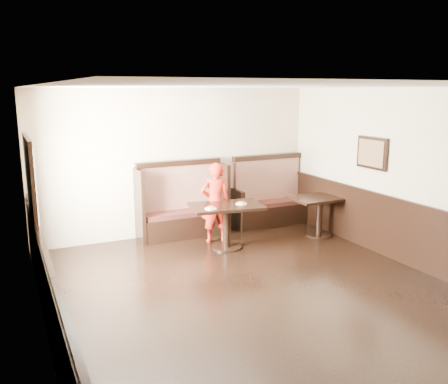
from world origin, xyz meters
TOP-DOWN VIEW (x-y plane):
  - ground at (0.00, 0.00)m, footprint 7.00×7.00m
  - room_shell at (-0.30, 0.28)m, footprint 7.00×7.00m
  - booth_main at (0.00, 3.30)m, footprint 1.75×0.72m
  - booth_neighbor at (1.95, 3.29)m, footprint 1.65×0.72m
  - table_main at (0.44, 2.24)m, footprint 1.34×0.95m
  - table_neighbor at (2.38, 2.16)m, footprint 1.10×0.73m
  - child at (0.42, 2.66)m, footprint 0.60×0.46m
  - pizza_plate_left at (0.08, 2.11)m, footprint 0.21×0.21m
  - pizza_plate_right at (0.71, 2.20)m, footprint 0.20×0.20m

SIDE VIEW (x-z plane):
  - ground at x=0.00m, z-range 0.00..0.00m
  - booth_neighbor at x=1.95m, z-range -0.24..1.21m
  - booth_main at x=0.00m, z-range -0.20..1.25m
  - table_neighbor at x=2.38m, z-range 0.19..0.95m
  - table_main at x=0.44m, z-range 0.21..1.00m
  - room_shell at x=-0.30m, z-range -2.83..4.17m
  - child at x=0.42m, z-range 0.00..1.48m
  - pizza_plate_right at x=0.71m, z-range 0.79..0.82m
  - pizza_plate_left at x=0.08m, z-range 0.79..0.82m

